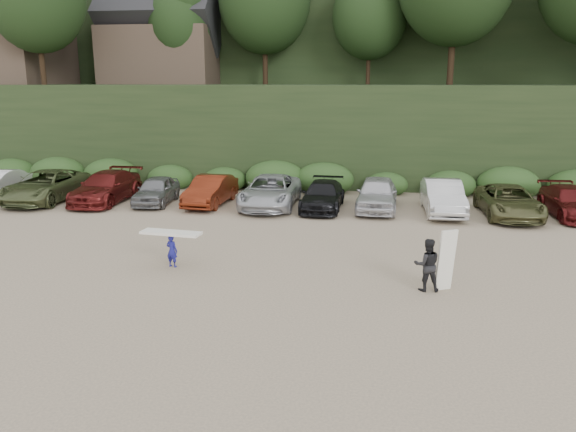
# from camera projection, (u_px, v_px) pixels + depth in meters

# --- Properties ---
(ground) EXTENTS (120.00, 120.00, 0.00)m
(ground) POSITION_uv_depth(u_px,v_px,m) (265.00, 275.00, 18.58)
(ground) COLOR tan
(ground) RESTS_ON ground
(hillside_backdrop) EXTENTS (90.00, 41.50, 28.00)m
(hillside_backdrop) POSITION_uv_depth(u_px,v_px,m) (334.00, 24.00, 50.54)
(hillside_backdrop) COLOR black
(hillside_backdrop) RESTS_ON ground
(parked_cars) EXTENTS (39.82, 6.19, 1.64)m
(parked_cars) POSITION_uv_depth(u_px,v_px,m) (279.00, 193.00, 28.18)
(parked_cars) COLOR #B6B6BB
(parked_cars) RESTS_ON ground
(child_surfer) EXTENTS (2.15, 0.83, 1.26)m
(child_surfer) POSITION_uv_depth(u_px,v_px,m) (172.00, 243.00, 19.19)
(child_surfer) COLOR navy
(child_surfer) RESTS_ON ground
(adult_surfer) EXTENTS (1.29, 0.70, 1.94)m
(adult_surfer) POSITION_uv_depth(u_px,v_px,m) (429.00, 264.00, 17.02)
(adult_surfer) COLOR black
(adult_surfer) RESTS_ON ground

